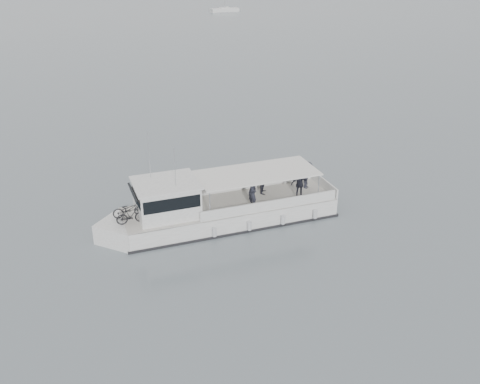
{
  "coord_description": "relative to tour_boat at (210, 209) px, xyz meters",
  "views": [
    {
      "loc": [
        2.16,
        -21.1,
        12.87
      ],
      "look_at": [
        3.9,
        2.7,
        1.6
      ],
      "focal_mm": 40.0,
      "sensor_mm": 36.0,
      "label": 1
    }
  ],
  "objects": [
    {
      "name": "ground",
      "position": [
        -2.38,
        -2.41,
        -0.83
      ],
      "size": [
        1400.0,
        1400.0,
        0.0
      ],
      "primitive_type": "plane",
      "color": "slate",
      "rests_on": "ground"
    },
    {
      "name": "tour_boat",
      "position": [
        0.0,
        0.0,
        0.0
      ],
      "size": [
        12.06,
        5.79,
        5.08
      ],
      "rotation": [
        0.0,
        0.0,
        0.28
      ],
      "color": "white",
      "rests_on": "ground"
    }
  ]
}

